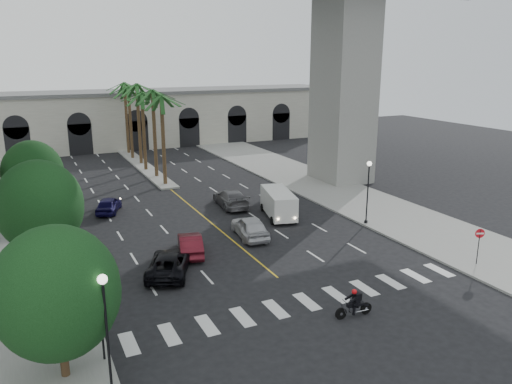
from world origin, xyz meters
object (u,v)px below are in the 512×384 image
traffic_signal_far (88,277)px  pedestrian_b (13,275)px  motorcycle_rider (355,304)px  do_not_enter_sign (479,239)px  car_a (250,227)px  cargo_van (279,203)px  pedestrian_a (82,290)px  car_c (169,263)px  car_d (231,198)px  car_e (109,205)px  lamp_post_right (368,187)px  lamp_post_left_far (60,195)px  traffic_signal_near (100,312)px  lamp_post_left_near (106,324)px  car_b (190,244)px

traffic_signal_far → pedestrian_b: 6.81m
pedestrian_b → motorcycle_rider: bearing=-29.7°
pedestrian_b → do_not_enter_sign: size_ratio=0.69×
traffic_signal_far → car_a: 15.16m
cargo_van → pedestrian_a: 19.77m
traffic_signal_far → car_c: size_ratio=0.70×
traffic_signal_far → car_d: size_ratio=0.66×
motorcycle_rider → pedestrian_b: bearing=149.4°
motorcycle_rider → car_e: size_ratio=0.53×
motorcycle_rider → do_not_enter_sign: (11.29, 1.97, 1.18)m
car_e → lamp_post_right: bearing=167.6°
car_a → car_d: size_ratio=0.88×
car_d → lamp_post_left_far: bearing=11.4°
car_c → do_not_enter_sign: do_not_enter_sign is taller
cargo_van → car_a: bearing=-127.7°
lamp_post_right → car_e: (-18.61, 12.57, -2.51)m
motorcycle_rider → cargo_van: 17.41m
traffic_signal_near → pedestrian_b: (-3.60, 9.59, -1.46)m
car_c → pedestrian_b: 9.06m
car_a → lamp_post_left_far: bearing=-20.2°
car_d → cargo_van: (2.46, -4.77, 0.49)m
lamp_post_left_near → car_b: size_ratio=1.19×
traffic_signal_near → car_b: bearing=54.4°
car_c → car_e: (-1.23, 15.05, -0.01)m
car_c → pedestrian_a: size_ratio=2.90×
lamp_post_left_near → pedestrian_b: (-3.50, 12.09, -2.17)m
car_b → car_e: (-3.48, 12.48, -0.03)m
pedestrian_a → lamp_post_left_far: bearing=92.6°
lamp_post_right → traffic_signal_far: size_ratio=1.47×
car_a → traffic_signal_far: bearing=38.6°
lamp_post_right → motorcycle_rider: bearing=-129.7°
lamp_post_right → motorcycle_rider: size_ratio=2.42×
lamp_post_right → car_b: bearing=179.6°
motorcycle_rider → lamp_post_left_near: bearing=-172.0°
car_a → car_e: 14.13m
lamp_post_left_far → car_e: bearing=47.5°
car_c → lamp_post_left_far: bearing=-37.9°
lamp_post_left_far → cargo_van: 17.59m
lamp_post_left_near → car_c: bearing=62.7°
car_c → lamp_post_left_near: bearing=87.5°
lamp_post_left_near → pedestrian_a: 8.55m
lamp_post_left_far → car_d: size_ratio=0.97×
car_c → car_e: size_ratio=1.24×
car_e → cargo_van: size_ratio=0.73×
motorcycle_rider → car_c: 12.07m
traffic_signal_near → car_d: size_ratio=0.66×
lamp_post_left_near → cargo_van: 24.85m
car_b → cargo_van: size_ratio=0.78×
pedestrian_a → car_b: bearing=34.9°
car_b → car_c: bearing=62.5°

